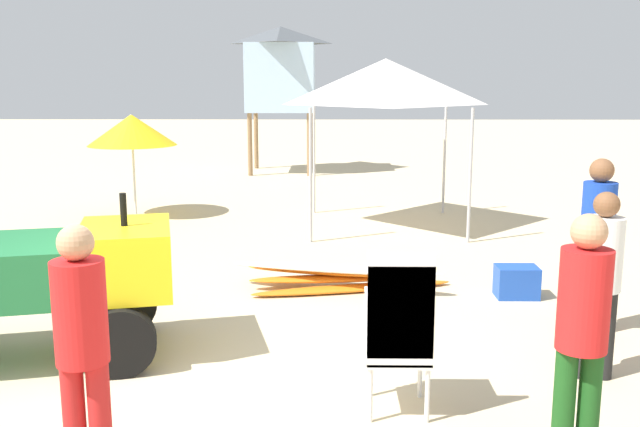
{
  "coord_description": "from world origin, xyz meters",
  "views": [
    {
      "loc": [
        1.5,
        -5.25,
        2.5
      ],
      "look_at": [
        1.4,
        2.58,
        1.0
      ],
      "focal_mm": 39.25,
      "sensor_mm": 36.0,
      "label": 1
    }
  ],
  "objects_px": {
    "lifeguard_near_right": "(82,339)",
    "cooler_box": "(517,282)",
    "lifeguard_near_center": "(582,326)",
    "beach_umbrella_left": "(132,130)",
    "stacked_plastic_chairs": "(399,321)",
    "lifeguard_far_right": "(597,234)",
    "surfboard_pile": "(339,276)",
    "utility_cart": "(33,276)",
    "lifeguard_tower": "(281,69)",
    "popup_canopy": "(386,82)",
    "lifeguard_near_left": "(601,274)"
  },
  "relations": [
    {
      "from": "surfboard_pile",
      "to": "lifeguard_near_center",
      "type": "bearing_deg",
      "value": -69.54
    },
    {
      "from": "stacked_plastic_chairs",
      "to": "surfboard_pile",
      "type": "bearing_deg",
      "value": 97.03
    },
    {
      "from": "lifeguard_near_right",
      "to": "lifeguard_tower",
      "type": "xyz_separation_m",
      "value": [
        0.18,
        15.19,
        1.83
      ]
    },
    {
      "from": "lifeguard_near_center",
      "to": "popup_canopy",
      "type": "relative_size",
      "value": 0.6
    },
    {
      "from": "lifeguard_tower",
      "to": "lifeguard_near_left",
      "type": "bearing_deg",
      "value": -75.24
    },
    {
      "from": "lifeguard_near_right",
      "to": "lifeguard_near_left",
      "type": "bearing_deg",
      "value": 23.51
    },
    {
      "from": "stacked_plastic_chairs",
      "to": "cooler_box",
      "type": "relative_size",
      "value": 2.69
    },
    {
      "from": "stacked_plastic_chairs",
      "to": "lifeguard_near_right",
      "type": "distance_m",
      "value": 2.23
    },
    {
      "from": "surfboard_pile",
      "to": "lifeguard_far_right",
      "type": "bearing_deg",
      "value": -30.0
    },
    {
      "from": "lifeguard_far_right",
      "to": "cooler_box",
      "type": "height_order",
      "value": "lifeguard_far_right"
    },
    {
      "from": "lifeguard_tower",
      "to": "cooler_box",
      "type": "distance_m",
      "value": 12.12
    },
    {
      "from": "lifeguard_near_center",
      "to": "popup_canopy",
      "type": "height_order",
      "value": "popup_canopy"
    },
    {
      "from": "utility_cart",
      "to": "lifeguard_near_right",
      "type": "height_order",
      "value": "lifeguard_near_right"
    },
    {
      "from": "stacked_plastic_chairs",
      "to": "cooler_box",
      "type": "bearing_deg",
      "value": 60.48
    },
    {
      "from": "lifeguard_tower",
      "to": "beach_umbrella_left",
      "type": "relative_size",
      "value": 2.07
    },
    {
      "from": "lifeguard_tower",
      "to": "cooler_box",
      "type": "height_order",
      "value": "lifeguard_tower"
    },
    {
      "from": "utility_cart",
      "to": "lifeguard_near_left",
      "type": "distance_m",
      "value": 4.91
    },
    {
      "from": "utility_cart",
      "to": "popup_canopy",
      "type": "xyz_separation_m",
      "value": [
        3.58,
        5.94,
        1.68
      ]
    },
    {
      "from": "lifeguard_near_right",
      "to": "lifeguard_far_right",
      "type": "bearing_deg",
      "value": 33.39
    },
    {
      "from": "lifeguard_far_right",
      "to": "beach_umbrella_left",
      "type": "distance_m",
      "value": 8.73
    },
    {
      "from": "cooler_box",
      "to": "lifeguard_near_right",
      "type": "bearing_deg",
      "value": -133.49
    },
    {
      "from": "surfboard_pile",
      "to": "beach_umbrella_left",
      "type": "height_order",
      "value": "beach_umbrella_left"
    },
    {
      "from": "lifeguard_far_right",
      "to": "popup_canopy",
      "type": "bearing_deg",
      "value": 107.91
    },
    {
      "from": "surfboard_pile",
      "to": "cooler_box",
      "type": "relative_size",
      "value": 5.69
    },
    {
      "from": "lifeguard_tower",
      "to": "cooler_box",
      "type": "xyz_separation_m",
      "value": [
        3.5,
        -11.31,
        -2.6
      ]
    },
    {
      "from": "beach_umbrella_left",
      "to": "popup_canopy",
      "type": "bearing_deg",
      "value": -10.91
    },
    {
      "from": "surfboard_pile",
      "to": "popup_canopy",
      "type": "distance_m",
      "value": 4.48
    },
    {
      "from": "popup_canopy",
      "to": "surfboard_pile",
      "type": "bearing_deg",
      "value": -102.31
    },
    {
      "from": "stacked_plastic_chairs",
      "to": "beach_umbrella_left",
      "type": "height_order",
      "value": "beach_umbrella_left"
    },
    {
      "from": "popup_canopy",
      "to": "cooler_box",
      "type": "distance_m",
      "value": 4.8
    },
    {
      "from": "stacked_plastic_chairs",
      "to": "lifeguard_far_right",
      "type": "relative_size",
      "value": 0.73
    },
    {
      "from": "lifeguard_near_right",
      "to": "popup_canopy",
      "type": "bearing_deg",
      "value": 72.9
    },
    {
      "from": "surfboard_pile",
      "to": "lifeguard_near_center",
      "type": "relative_size",
      "value": 1.61
    },
    {
      "from": "utility_cart",
      "to": "lifeguard_tower",
      "type": "xyz_separation_m",
      "value": [
        1.32,
        13.22,
        2.0
      ]
    },
    {
      "from": "beach_umbrella_left",
      "to": "cooler_box",
      "type": "relative_size",
      "value": 3.93
    },
    {
      "from": "popup_canopy",
      "to": "lifeguard_tower",
      "type": "height_order",
      "value": "lifeguard_tower"
    },
    {
      "from": "surfboard_pile",
      "to": "popup_canopy",
      "type": "height_order",
      "value": "popup_canopy"
    },
    {
      "from": "lifeguard_near_left",
      "to": "lifeguard_tower",
      "type": "xyz_separation_m",
      "value": [
        -3.57,
        13.56,
        1.87
      ]
    },
    {
      "from": "lifeguard_near_center",
      "to": "lifeguard_far_right",
      "type": "height_order",
      "value": "lifeguard_far_right"
    },
    {
      "from": "lifeguard_near_center",
      "to": "beach_umbrella_left",
      "type": "distance_m",
      "value": 10.06
    },
    {
      "from": "surfboard_pile",
      "to": "lifeguard_near_right",
      "type": "bearing_deg",
      "value": -111.23
    },
    {
      "from": "surfboard_pile",
      "to": "beach_umbrella_left",
      "type": "relative_size",
      "value": 1.45
    },
    {
      "from": "lifeguard_far_right",
      "to": "lifeguard_tower",
      "type": "bearing_deg",
      "value": 107.5
    },
    {
      "from": "lifeguard_far_right",
      "to": "beach_umbrella_left",
      "type": "relative_size",
      "value": 0.93
    },
    {
      "from": "surfboard_pile",
      "to": "lifeguard_near_left",
      "type": "bearing_deg",
      "value": -49.73
    },
    {
      "from": "lifeguard_near_left",
      "to": "popup_canopy",
      "type": "relative_size",
      "value": 0.56
    },
    {
      "from": "surfboard_pile",
      "to": "beach_umbrella_left",
      "type": "xyz_separation_m",
      "value": [
        -3.74,
        4.64,
        1.43
      ]
    },
    {
      "from": "lifeguard_near_left",
      "to": "surfboard_pile",
      "type": "bearing_deg",
      "value": 130.27
    },
    {
      "from": "surfboard_pile",
      "to": "beach_umbrella_left",
      "type": "distance_m",
      "value": 6.13
    },
    {
      "from": "lifeguard_near_right",
      "to": "cooler_box",
      "type": "relative_size",
      "value": 3.47
    }
  ]
}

